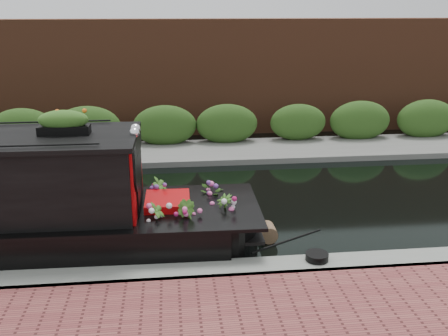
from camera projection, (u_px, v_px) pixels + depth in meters
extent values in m
plane|color=black|center=(163.00, 208.00, 11.46)|extent=(80.00, 80.00, 0.00)
cube|color=gray|center=(162.00, 284.00, 8.34)|extent=(40.00, 0.60, 0.50)
cube|color=slate|center=(164.00, 156.00, 15.43)|extent=(40.00, 2.40, 0.34)
cube|color=#2B4F1A|center=(164.00, 148.00, 16.28)|extent=(40.00, 1.10, 2.80)
cube|color=brown|center=(164.00, 133.00, 18.26)|extent=(40.00, 1.00, 8.00)
cube|color=#BB070A|center=(137.00, 174.00, 9.19)|extent=(0.10, 1.82, 1.41)
cube|color=black|center=(48.00, 190.00, 8.14)|extent=(0.94, 0.05, 0.57)
cube|color=#BB070A|center=(168.00, 210.00, 9.48)|extent=(0.85, 0.95, 0.52)
sphere|color=white|center=(135.00, 133.00, 8.80)|extent=(0.19, 0.19, 0.19)
sphere|color=white|center=(136.00, 129.00, 9.07)|extent=(0.19, 0.19, 0.19)
cube|color=black|center=(64.00, 130.00, 8.79)|extent=(0.90, 0.30, 0.16)
ellipsoid|color=orange|center=(63.00, 119.00, 8.73)|extent=(0.98, 0.31, 0.25)
imported|color=#396A23|center=(157.00, 221.00, 8.84)|extent=(0.39, 0.43, 0.67)
imported|color=#396A23|center=(187.00, 220.00, 8.86)|extent=(0.49, 0.47, 0.69)
imported|color=#396A23|center=(213.00, 198.00, 10.05)|extent=(0.56, 0.50, 0.54)
imported|color=#396A23|center=(224.00, 211.00, 9.34)|extent=(0.48, 0.48, 0.62)
imported|color=#396A23|center=(160.00, 194.00, 10.04)|extent=(0.41, 0.45, 0.71)
cylinder|color=brown|center=(268.00, 232.00, 9.86)|extent=(0.34, 0.40, 0.34)
cylinder|color=black|center=(317.00, 257.00, 8.61)|extent=(0.40, 0.40, 0.12)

